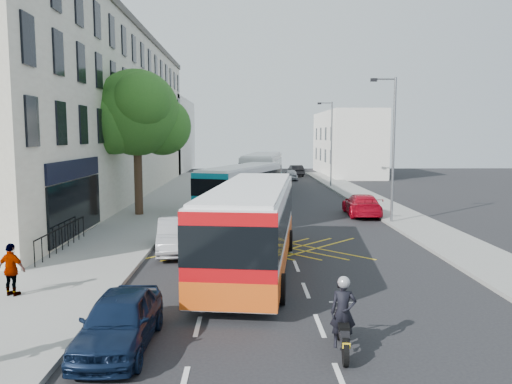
{
  "coord_description": "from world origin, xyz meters",
  "views": [
    {
      "loc": [
        -1.95,
        -15.59,
        4.97
      ],
      "look_at": [
        -1.41,
        8.86,
        2.2
      ],
      "focal_mm": 35.0,
      "sensor_mm": 36.0,
      "label": 1
    }
  ],
  "objects": [
    {
      "name": "red_hatchback",
      "position": [
        5.32,
        15.04,
        0.69
      ],
      "size": [
        2.15,
        4.82,
        1.37
      ],
      "primitive_type": "imported",
      "rotation": [
        0.0,
        0.0,
        3.09
      ],
      "color": "#B9071C",
      "rests_on": "ground"
    },
    {
      "name": "motorbike",
      "position": [
        0.28,
        -4.63,
        0.85
      ],
      "size": [
        0.66,
        2.03,
        1.8
      ],
      "rotation": [
        0.0,
        0.0,
        -0.1
      ],
      "color": "black",
      "rests_on": "ground"
    },
    {
      "name": "bus_near",
      "position": [
        -1.71,
        2.59,
        1.67
      ],
      "size": [
        4.0,
        11.54,
        3.18
      ],
      "rotation": [
        0.0,
        0.0,
        -0.12
      ],
      "color": "silver",
      "rests_on": "ground"
    },
    {
      "name": "building_right",
      "position": [
        11.0,
        48.0,
        4.0
      ],
      "size": [
        6.0,
        18.0,
        8.0
      ],
      "primitive_type": "cube",
      "color": "silver",
      "rests_on": "ground"
    },
    {
      "name": "ground",
      "position": [
        0.0,
        0.0,
        0.0
      ],
      "size": [
        120.0,
        120.0,
        0.0
      ],
      "primitive_type": "plane",
      "color": "black",
      "rests_on": "ground"
    },
    {
      "name": "railings",
      "position": [
        -9.7,
        5.3,
        0.72
      ],
      "size": [
        0.08,
        5.6,
        1.14
      ],
      "primitive_type": null,
      "color": "black",
      "rests_on": "pavement_left"
    },
    {
      "name": "bus_far",
      "position": [
        -0.34,
        29.88,
        1.76
      ],
      "size": [
        4.3,
        12.11,
        3.33
      ],
      "rotation": [
        0.0,
        0.0,
        -0.13
      ],
      "color": "silver",
      "rests_on": "ground"
    },
    {
      "name": "terrace_far",
      "position": [
        -14.0,
        55.0,
        5.0
      ],
      "size": [
        8.0,
        20.0,
        10.0
      ],
      "primitive_type": "cube",
      "color": "silver",
      "rests_on": "ground"
    },
    {
      "name": "bus_mid",
      "position": [
        -2.19,
        18.31,
        1.54
      ],
      "size": [
        6.01,
        10.58,
        2.93
      ],
      "rotation": [
        0.0,
        0.0,
        -0.37
      ],
      "color": "silver",
      "rests_on": "ground"
    },
    {
      "name": "parked_car_blue",
      "position": [
        -4.9,
        -4.27,
        0.66
      ],
      "size": [
        1.63,
        3.92,
        1.33
      ],
      "primitive_type": "imported",
      "rotation": [
        0.0,
        0.0,
        -0.02
      ],
      "color": "#0C1933",
      "rests_on": "ground"
    },
    {
      "name": "lamp_near",
      "position": [
        6.2,
        12.0,
        4.62
      ],
      "size": [
        1.45,
        0.15,
        8.0
      ],
      "color": "slate",
      "rests_on": "pavement_right"
    },
    {
      "name": "pavement_right",
      "position": [
        7.5,
        15.0,
        0.07
      ],
      "size": [
        3.0,
        70.0,
        0.15
      ],
      "primitive_type": "cube",
      "color": "gray",
      "rests_on": "ground"
    },
    {
      "name": "lamp_far",
      "position": [
        6.2,
        32.0,
        4.62
      ],
      "size": [
        1.45,
        0.15,
        8.0
      ],
      "color": "slate",
      "rests_on": "pavement_right"
    },
    {
      "name": "distant_car_dark",
      "position": [
        4.32,
        45.86,
        0.68
      ],
      "size": [
        1.82,
        4.24,
        1.36
      ],
      "primitive_type": "imported",
      "rotation": [
        0.0,
        0.0,
        3.24
      ],
      "color": "black",
      "rests_on": "ground"
    },
    {
      "name": "terrace_main",
      "position": [
        -14.0,
        24.49,
        6.76
      ],
      "size": [
        8.3,
        45.0,
        13.5
      ],
      "color": "beige",
      "rests_on": "ground"
    },
    {
      "name": "street_tree",
      "position": [
        -8.51,
        14.97,
        6.29
      ],
      "size": [
        6.3,
        5.7,
        8.8
      ],
      "color": "#382619",
      "rests_on": "pavement_left"
    },
    {
      "name": "parked_car_silver",
      "position": [
        -4.9,
        5.48,
        0.73
      ],
      "size": [
        2.05,
        4.56,
        1.45
      ],
      "primitive_type": "imported",
      "rotation": [
        0.0,
        0.0,
        0.12
      ],
      "color": "#96999D",
      "rests_on": "ground"
    },
    {
      "name": "pedestrian_far",
      "position": [
        -8.99,
        -0.78,
        0.95
      ],
      "size": [
        1.02,
        0.65,
        1.61
      ],
      "primitive_type": "imported",
      "rotation": [
        0.0,
        0.0,
        2.85
      ],
      "color": "gray",
      "rests_on": "pavement_left"
    },
    {
      "name": "distant_car_silver",
      "position": [
        3.2,
        40.23,
        0.61
      ],
      "size": [
        1.55,
        3.61,
        1.21
      ],
      "primitive_type": "imported",
      "rotation": [
        0.0,
        0.0,
        3.11
      ],
      "color": "#B9BBC1",
      "rests_on": "ground"
    },
    {
      "name": "pavement_left",
      "position": [
        -8.5,
        15.0,
        0.07
      ],
      "size": [
        5.0,
        70.0,
        0.15
      ],
      "primitive_type": "cube",
      "color": "gray",
      "rests_on": "ground"
    },
    {
      "name": "distant_car_grey",
      "position": [
        0.93,
        42.08,
        0.72
      ],
      "size": [
        2.52,
        5.25,
        1.44
      ],
      "primitive_type": "imported",
      "rotation": [
        0.0,
        0.0,
        0.02
      ],
      "color": "#44464C",
      "rests_on": "ground"
    }
  ]
}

